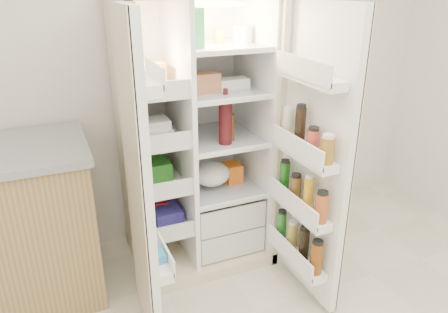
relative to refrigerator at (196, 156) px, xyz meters
name	(u,v)px	position (x,y,z in m)	size (l,w,h in m)	color
wall_back	(189,57)	(0.09, 0.35, 0.61)	(4.00, 0.02, 2.70)	silver
refrigerator	(196,156)	(0.00, 0.00, 0.00)	(0.92, 0.70, 1.80)	beige
freezer_door	(140,186)	(-0.51, -0.60, 0.15)	(0.15, 0.40, 1.72)	white
fridge_door	(313,166)	(0.47, -0.69, 0.12)	(0.17, 0.58, 1.72)	white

